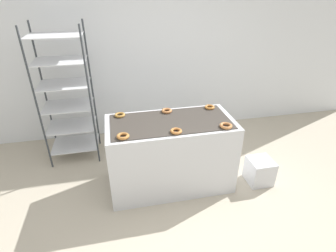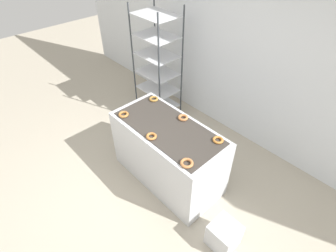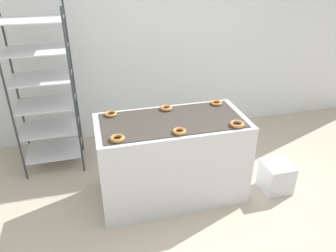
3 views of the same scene
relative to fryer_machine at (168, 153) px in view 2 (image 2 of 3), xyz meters
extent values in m
plane|color=#B2A893|center=(0.00, -0.61, -0.45)|extent=(14.00, 14.00, 0.00)
cube|color=silver|center=(0.00, 1.51, 0.95)|extent=(8.00, 0.05, 2.80)
cube|color=silver|center=(0.00, 0.00, 0.00)|extent=(1.49, 0.72, 0.89)
cube|color=#38332D|center=(0.00, 0.00, 0.45)|extent=(1.37, 0.64, 0.01)
cube|color=#262628|center=(0.41, -0.32, 0.17)|extent=(0.12, 0.07, 0.10)
cylinder|color=#33383D|center=(-1.57, 0.67, 0.50)|extent=(0.02, 0.02, 1.89)
cylinder|color=#33383D|center=(-0.92, 0.67, 0.50)|extent=(0.02, 0.02, 1.89)
cylinder|color=#33383D|center=(-1.57, 1.17, 0.50)|extent=(0.02, 0.02, 1.89)
cylinder|color=#33383D|center=(-0.92, 1.17, 0.50)|extent=(0.02, 0.02, 1.89)
cube|color=silver|center=(-1.24, 0.92, -0.26)|extent=(0.65, 0.49, 0.01)
cube|color=silver|center=(-1.24, 0.92, 0.05)|extent=(0.65, 0.49, 0.01)
cube|color=silver|center=(-1.24, 0.92, 0.36)|extent=(0.65, 0.49, 0.01)
cube|color=silver|center=(-1.24, 0.92, 0.67)|extent=(0.65, 0.49, 0.01)
cube|color=silver|center=(-1.24, 0.92, 0.98)|extent=(0.65, 0.49, 0.01)
cube|color=silver|center=(-1.24, 0.92, 1.29)|extent=(0.65, 0.49, 0.01)
cube|color=silver|center=(1.13, -0.22, -0.28)|extent=(0.30, 0.30, 0.33)
torus|color=#AB6D33|center=(-0.56, -0.25, 0.47)|extent=(0.13, 0.13, 0.03)
torus|color=#B87136|center=(0.00, -0.26, 0.46)|extent=(0.13, 0.13, 0.03)
torus|color=#B57340|center=(0.56, -0.26, 0.47)|extent=(0.14, 0.14, 0.03)
torus|color=#A67533|center=(-0.56, 0.26, 0.46)|extent=(0.13, 0.13, 0.03)
torus|color=#B3703D|center=(0.01, 0.25, 0.47)|extent=(0.13, 0.13, 0.03)
torus|color=#BD7431|center=(0.56, 0.25, 0.46)|extent=(0.13, 0.13, 0.03)
camera|label=1|loc=(-0.59, -2.60, 1.83)|focal=28.00mm
camera|label=2|loc=(1.76, -1.64, 2.49)|focal=28.00mm
camera|label=3|loc=(-0.74, -2.74, 1.88)|focal=35.00mm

